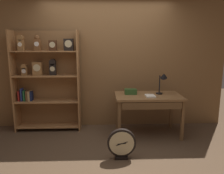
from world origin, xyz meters
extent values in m
plane|color=#4C3826|center=(0.00, 0.00, 0.00)|extent=(10.00, 10.00, 0.00)
cube|color=brown|center=(0.00, 1.35, 1.30)|extent=(4.80, 0.05, 2.60)
cube|color=#9E6B3D|center=(-1.77, 1.13, 0.96)|extent=(0.02, 0.32, 1.93)
cube|color=#9E6B3D|center=(-0.55, 1.13, 0.96)|extent=(0.02, 0.32, 1.93)
cube|color=brown|center=(-1.16, 1.29, 0.96)|extent=(1.25, 0.01, 1.93)
cube|color=#9E6B3D|center=(-1.16, 1.13, 0.08)|extent=(1.20, 0.31, 0.02)
cube|color=#9E6B3D|center=(-1.16, 1.13, 0.58)|extent=(1.20, 0.31, 0.02)
cube|color=#9E6B3D|center=(-1.16, 1.13, 1.08)|extent=(1.20, 0.31, 0.02)
cube|color=#9E6B3D|center=(-1.16, 1.13, 1.54)|extent=(1.20, 0.31, 0.02)
cube|color=olive|center=(-1.59, 1.11, 1.65)|extent=(0.10, 0.09, 0.20)
cylinder|color=olive|center=(-1.59, 1.11, 1.79)|extent=(0.10, 0.09, 0.10)
cylinder|color=silver|center=(-1.59, 1.06, 1.67)|extent=(0.08, 0.01, 0.08)
cube|color=olive|center=(-1.57, 1.15, 1.16)|extent=(0.10, 0.08, 0.14)
cylinder|color=olive|center=(-1.57, 1.15, 1.25)|extent=(0.10, 0.08, 0.10)
cylinder|color=silver|center=(-1.57, 1.11, 1.17)|extent=(0.08, 0.01, 0.08)
cube|color=brown|center=(-1.30, 1.14, 1.66)|extent=(0.11, 0.10, 0.21)
sphere|color=brown|center=(-1.30, 1.14, 1.79)|extent=(0.10, 0.10, 0.10)
cylinder|color=silver|center=(-1.30, 1.09, 1.68)|extent=(0.09, 0.01, 0.09)
cube|color=olive|center=(-1.32, 1.14, 1.22)|extent=(0.17, 0.10, 0.25)
cylinder|color=#C6B78C|center=(-1.32, 1.09, 1.24)|extent=(0.13, 0.01, 0.13)
cube|color=#472816|center=(-1.00, 1.11, 1.65)|extent=(0.14, 0.08, 0.19)
cylinder|color=#C6B78C|center=(-1.00, 1.07, 1.66)|extent=(0.11, 0.01, 0.11)
cube|color=black|center=(-1.03, 1.14, 1.20)|extent=(0.12, 0.08, 0.21)
cylinder|color=black|center=(-1.03, 1.14, 1.34)|extent=(0.12, 0.08, 0.12)
cylinder|color=#C6B78C|center=(-1.03, 1.10, 1.21)|extent=(0.09, 0.01, 0.09)
cube|color=black|center=(-0.71, 1.12, 1.66)|extent=(0.18, 0.10, 0.22)
cylinder|color=#C6B78C|center=(-0.71, 1.06, 1.68)|extent=(0.13, 0.01, 0.13)
cube|color=maroon|center=(-1.70, 1.14, 0.69)|extent=(0.03, 0.12, 0.20)
cube|color=navy|center=(-1.65, 1.14, 0.71)|extent=(0.03, 0.13, 0.24)
cube|color=#236638|center=(-1.60, 1.14, 0.69)|extent=(0.03, 0.12, 0.20)
cube|color=brown|center=(-1.55, 1.14, 0.69)|extent=(0.02, 0.14, 0.21)
cube|color=tan|center=(-1.51, 1.15, 0.68)|extent=(0.04, 0.16, 0.19)
cube|color=#19234C|center=(-1.47, 1.15, 0.68)|extent=(0.03, 0.13, 0.18)
cube|color=brown|center=(0.75, 0.81, 0.74)|extent=(1.20, 0.72, 0.04)
cube|color=brown|center=(0.20, 0.50, 0.36)|extent=(0.05, 0.05, 0.72)
cube|color=brown|center=(1.30, 0.50, 0.36)|extent=(0.05, 0.05, 0.72)
cube|color=brown|center=(0.20, 1.12, 0.36)|extent=(0.05, 0.05, 0.72)
cube|color=brown|center=(1.30, 1.12, 0.36)|extent=(0.05, 0.05, 0.72)
cube|color=brown|center=(0.75, 0.47, 0.65)|extent=(1.02, 0.03, 0.12)
cylinder|color=black|center=(0.97, 0.89, 0.77)|extent=(0.12, 0.12, 0.02)
cylinder|color=black|center=(0.97, 0.89, 0.94)|extent=(0.02, 0.02, 0.33)
cone|color=black|center=(1.03, 0.84, 1.11)|extent=(0.16, 0.18, 0.14)
cube|color=#2D5123|center=(0.43, 0.88, 0.81)|extent=(0.22, 0.11, 0.10)
cube|color=silver|center=(0.76, 0.68, 0.77)|extent=(0.16, 0.22, 0.02)
cube|color=black|center=(0.19, -0.07, 0.02)|extent=(0.19, 0.11, 0.04)
cylinder|color=black|center=(0.19, -0.07, 0.25)|extent=(0.42, 0.06, 0.42)
cylinder|color=#C6B78C|center=(0.19, -0.10, 0.25)|extent=(0.36, 0.01, 0.36)
cube|color=black|center=(0.19, -0.11, 0.25)|extent=(0.13, 0.01, 0.03)
cube|color=black|center=(0.19, -0.11, 0.25)|extent=(0.17, 0.01, 0.06)
camera|label=1|loc=(-0.07, -3.03, 1.66)|focal=34.85mm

